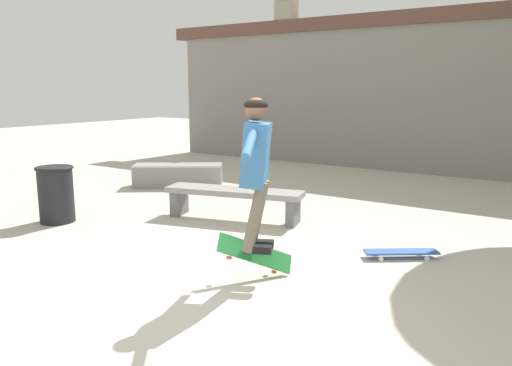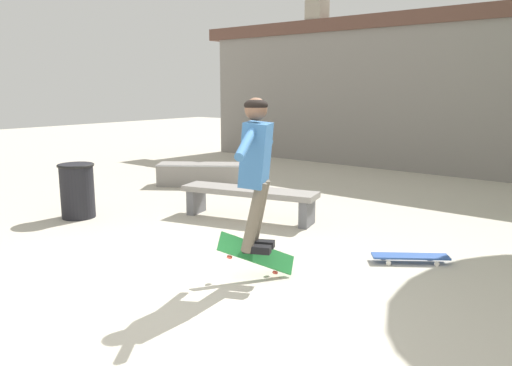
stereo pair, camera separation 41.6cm
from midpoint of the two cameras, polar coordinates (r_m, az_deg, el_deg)
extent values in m
plane|color=beige|center=(4.38, -11.02, -14.49)|extent=(40.00, 40.00, 0.00)
cube|color=gray|center=(11.38, 19.56, 8.86)|extent=(13.92, 0.40, 3.17)
cube|color=brown|center=(11.47, 20.14, 17.57)|extent=(14.62, 0.52, 0.31)
cube|color=gray|center=(7.09, -4.23, -1.00)|extent=(2.03, 0.93, 0.08)
cube|color=slate|center=(7.52, -10.34, -2.21)|extent=(0.21, 0.39, 0.37)
cube|color=slate|center=(6.85, 2.54, -3.32)|extent=(0.21, 0.39, 0.37)
cube|color=gray|center=(9.65, -10.11, 0.86)|extent=(1.65, 1.38, 0.42)
cube|color=#B7B7BC|center=(9.37, -10.38, 1.78)|extent=(1.37, 0.99, 0.02)
cylinder|color=black|center=(7.57, -23.37, -1.21)|extent=(0.47, 0.47, 0.79)
torus|color=black|center=(7.50, -23.59, 1.58)|extent=(0.51, 0.51, 0.04)
cube|color=teal|center=(4.63, -2.58, 3.25)|extent=(0.39, 0.42, 0.61)
sphere|color=brown|center=(4.59, -2.62, 8.43)|extent=(0.28, 0.28, 0.21)
ellipsoid|color=black|center=(4.59, -2.63, 8.88)|extent=(0.29, 0.29, 0.12)
cylinder|color=#6B6051|center=(4.82, -2.33, -3.48)|extent=(0.29, 0.17, 0.69)
cube|color=black|center=(4.90, -1.96, -6.98)|extent=(0.28, 0.20, 0.07)
cylinder|color=#6B6051|center=(4.66, -2.71, -3.99)|extent=(0.25, 0.24, 0.69)
cube|color=black|center=(4.74, -2.32, -7.61)|extent=(0.28, 0.20, 0.07)
cylinder|color=teal|center=(4.97, -1.81, 5.47)|extent=(0.29, 0.49, 0.25)
cylinder|color=teal|center=(4.25, -3.51, 4.53)|extent=(0.29, 0.49, 0.25)
cube|color=#237F38|center=(4.97, -2.51, -8.08)|extent=(0.56, 0.69, 0.46)
cylinder|color=#DB3D33|center=(5.14, -0.02, -7.94)|extent=(0.08, 0.07, 0.06)
cylinder|color=#DB3D33|center=(5.05, -0.32, -10.16)|extent=(0.08, 0.07, 0.06)
cylinder|color=#DB3D33|center=(4.99, -5.11, -6.29)|extent=(0.08, 0.07, 0.06)
cylinder|color=#DB3D33|center=(4.90, -5.55, -8.55)|extent=(0.08, 0.07, 0.06)
cube|color=#2D519E|center=(5.74, 14.28, -7.65)|extent=(0.77, 0.63, 0.02)
cylinder|color=silver|center=(5.60, 12.04, -8.52)|extent=(0.05, 0.04, 0.05)
cylinder|color=silver|center=(5.78, 11.56, -7.86)|extent=(0.05, 0.04, 0.05)
cylinder|color=silver|center=(5.74, 16.99, -8.27)|extent=(0.05, 0.04, 0.05)
cylinder|color=silver|center=(5.92, 16.35, -7.64)|extent=(0.05, 0.04, 0.05)
camera|label=1|loc=(0.21, -92.55, -0.49)|focal=35.00mm
camera|label=2|loc=(0.21, 87.45, 0.49)|focal=35.00mm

